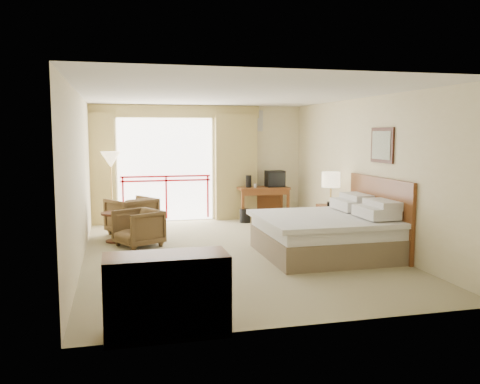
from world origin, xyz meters
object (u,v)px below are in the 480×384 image
object	(u,v)px
tv	(275,179)
nightstand	(331,222)
armchair_far	(132,235)
table_lamp	(331,180)
floor_lamp	(111,162)
desk	(262,194)
dresser	(167,295)
wastebasket	(245,216)
armchair_near	(139,246)
side_table	(115,222)
bed	(327,233)

from	to	relation	value
tv	nightstand	bearing A→B (deg)	-64.96
tv	armchair_far	world-z (taller)	tv
table_lamp	floor_lamp	size ratio (longest dim) A/B	0.38
desk	dresser	world-z (taller)	dresser
wastebasket	armchair_near	distance (m)	3.17
dresser	armchair_near	bearing A→B (deg)	94.42
nightstand	armchair_near	xyz separation A→B (m)	(-3.70, 0.18, -0.33)
side_table	floor_lamp	distance (m)	1.82
nightstand	side_table	world-z (taller)	nightstand
table_lamp	armchair_far	xyz separation A→B (m)	(-3.79, 1.24, -1.14)
bed	desk	bearing A→B (deg)	90.85
floor_lamp	armchair_far	bearing A→B (deg)	-65.70
table_lamp	side_table	xyz separation A→B (m)	(-4.11, 0.60, -0.75)
table_lamp	tv	world-z (taller)	table_lamp
wastebasket	dresser	size ratio (longest dim) A/B	0.25
desk	tv	distance (m)	0.48
bed	nightstand	size ratio (longest dim) A/B	3.26
side_table	dresser	bearing A→B (deg)	-83.93
side_table	nightstand	bearing A→B (deg)	-9.05
nightstand	floor_lamp	distance (m)	4.82
floor_lamp	wastebasket	bearing A→B (deg)	-0.51
desk	side_table	distance (m)	3.87
desk	armchair_near	bearing A→B (deg)	-145.51
desk	floor_lamp	bearing A→B (deg)	-177.55
desk	armchair_far	bearing A→B (deg)	-162.04
side_table	bed	bearing A→B (deg)	-28.83
bed	desk	size ratio (longest dim) A/B	1.77
table_lamp	armchair_near	distance (m)	3.88
desk	tv	bearing A→B (deg)	-13.59
bed	nightstand	distance (m)	1.41
nightstand	wastebasket	size ratio (longest dim) A/B	2.07
tv	side_table	xyz separation A→B (m)	(-3.72, -1.74, -0.59)
desk	nightstand	bearing A→B (deg)	-76.75
nightstand	dresser	distance (m)	5.42
table_lamp	side_table	world-z (taller)	table_lamp
nightstand	desk	world-z (taller)	desk
armchair_far	armchair_near	world-z (taller)	armchair_far
bed	wastebasket	xyz separation A→B (m)	(-0.56, 3.38, -0.22)
floor_lamp	dresser	xyz separation A→B (m)	(0.56, -6.19, -1.01)
armchair_near	floor_lamp	bearing A→B (deg)	164.94
desk	wastebasket	bearing A→B (deg)	-149.38
tv	side_table	size ratio (longest dim) A/B	0.76
table_lamp	wastebasket	world-z (taller)	table_lamp
desk	dresser	distance (m)	7.13
armchair_far	tv	bearing A→B (deg)	168.09
armchair_far	bed	bearing A→B (deg)	111.16
bed	side_table	distance (m)	3.97
table_lamp	armchair_far	world-z (taller)	table_lamp
floor_lamp	desk	bearing A→B (deg)	4.97
desk	floor_lamp	size ratio (longest dim) A/B	0.72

